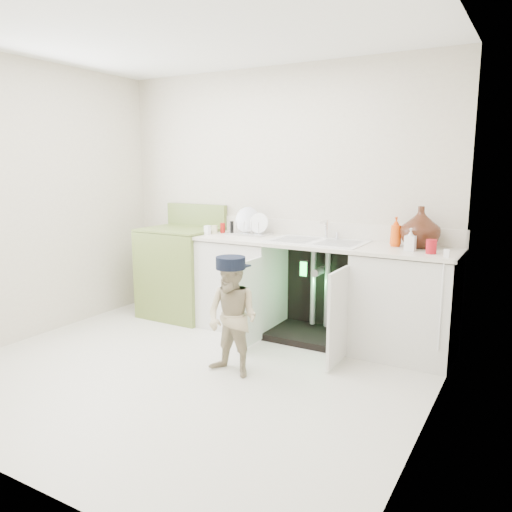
{
  "coord_description": "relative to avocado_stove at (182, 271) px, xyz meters",
  "views": [
    {
      "loc": [
        2.26,
        -2.88,
        1.57
      ],
      "look_at": [
        0.21,
        0.7,
        0.82
      ],
      "focal_mm": 35.0,
      "sensor_mm": 36.0,
      "label": 1
    }
  ],
  "objects": [
    {
      "name": "ground",
      "position": [
        0.96,
        -1.18,
        -0.48
      ],
      "size": [
        3.5,
        3.5,
        0.0
      ],
      "primitive_type": "plane",
      "color": "beige",
      "rests_on": "ground"
    },
    {
      "name": "room_shell",
      "position": [
        0.96,
        -1.18,
        0.77
      ],
      "size": [
        6.0,
        5.5,
        1.26
      ],
      "color": "beige",
      "rests_on": "ground"
    },
    {
      "name": "counter_run",
      "position": [
        1.54,
        0.03,
        -0.0
      ],
      "size": [
        2.44,
        1.02,
        1.24
      ],
      "color": "silver",
      "rests_on": "ground"
    },
    {
      "name": "avocado_stove",
      "position": [
        0.0,
        0.0,
        0.0
      ],
      "size": [
        0.75,
        0.65,
        1.16
      ],
      "color": "olive",
      "rests_on": "ground"
    },
    {
      "name": "repair_worker",
      "position": [
        1.29,
        -1.04,
        -0.02
      ],
      "size": [
        0.52,
        0.91,
        0.91
      ],
      "rotation": [
        0.0,
        0.0,
        -0.08
      ],
      "color": "tan",
      "rests_on": "ground"
    }
  ]
}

